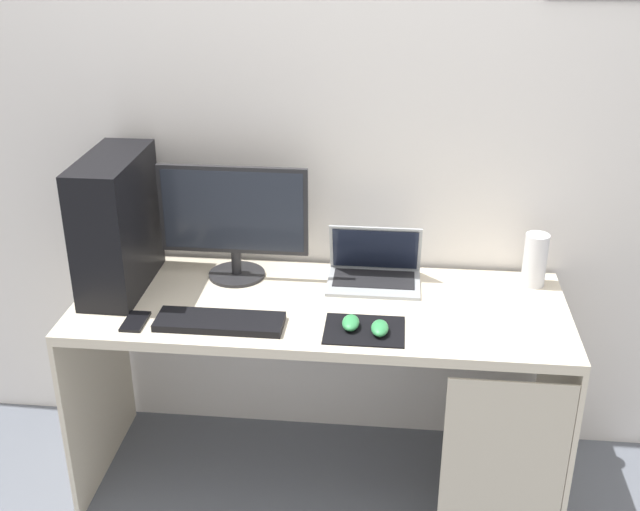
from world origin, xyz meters
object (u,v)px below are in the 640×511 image
Objects in this scene: mouse_right at (380,328)px; monitor at (234,220)px; mouse_left at (351,323)px; cell_phone at (135,322)px; keyboard at (220,322)px; laptop at (374,271)px; speaker at (535,260)px; pc_tower at (116,223)px.

monitor is at bearing 146.11° from mouse_right.
cell_phone is (-0.71, -0.03, -0.02)m from mouse_left.
keyboard is 0.28m from cell_phone.
mouse_right is at bearing -84.91° from laptop.
speaker is (1.08, 0.05, -0.13)m from monitor.
monitor is 0.59m from mouse_left.
cell_phone is at bearing -179.31° from mouse_right.
keyboard is at bearing -177.33° from mouse_left.
pc_tower reaches higher than monitor.
pc_tower reaches higher than cell_phone.
mouse_left is at bearing 2.67° from keyboard.
laptop is at bearing 95.09° from mouse_right.
speaker reaches higher than mouse_right.
mouse_right reaches higher than cell_phone.
pc_tower reaches higher than keyboard.
keyboard is (-1.06, -0.41, -0.09)m from speaker.
mouse_left reaches higher than keyboard.
speaker is 1.50× the size of cell_phone.
speaker is at bearing 20.94° from keyboard.
mouse_right is 0.74× the size of cell_phone.
speaker is at bearing 2.57° from monitor.
cell_phone is at bearing -125.42° from monitor.
keyboard is at bearing 179.45° from mouse_right.
mouse_left reaches higher than cell_phone.
laptop reaches higher than cell_phone.
monitor reaches higher than mouse_right.
monitor reaches higher than cell_phone.
monitor is 0.51m from cell_phone.
cell_phone is at bearing -64.02° from pc_tower.
keyboard is at bearing -87.40° from monitor.
laptop is 2.57× the size of cell_phone.
pc_tower is 1.15× the size of keyboard.
pc_tower is at bearing 164.85° from mouse_right.
speaker reaches higher than keyboard.
mouse_right is (0.93, -0.25, -0.22)m from pc_tower.
laptop is at bearing 7.95° from pc_tower.
cell_phone is (-0.26, -0.37, -0.22)m from monitor.
monitor is 5.58× the size of mouse_left.
keyboard is at bearing -142.72° from laptop.
keyboard is at bearing 2.99° from cell_phone.
pc_tower is 0.38m from cell_phone.
pc_tower reaches higher than laptop.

